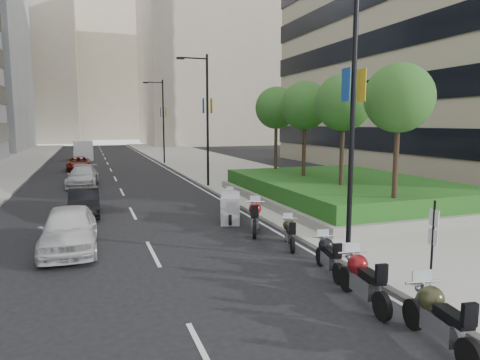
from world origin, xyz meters
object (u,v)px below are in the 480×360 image
lamp_post_0 (349,103)px  motorcycle_3 (290,233)px  motorcycle_0 (438,318)px  car_c (83,176)px  lamp_post_2 (162,117)px  car_a (69,229)px  car_d (79,164)px  motorcycle_5 (231,208)px  motorcycle_6 (229,201)px  car_b (84,202)px  lamp_post_1 (205,114)px  motorcycle_2 (328,256)px  delivery_van (83,151)px  motorcycle_1 (362,279)px  motorcycle_4 (255,217)px  parking_sign (433,240)px

lamp_post_0 → motorcycle_3: (-0.88, 2.15, -4.54)m
motorcycle_0 → car_c: 26.58m
lamp_post_2 → car_a: lamp_post_2 is taller
car_d → motorcycle_5: bearing=-76.3°
motorcycle_6 → car_b: bearing=101.4°
lamp_post_1 → car_b: (-7.88, -6.77, -4.41)m
lamp_post_1 → motorcycle_5: size_ratio=4.10×
lamp_post_1 → motorcycle_2: size_ratio=4.36×
car_b → delivery_van: bearing=90.8°
motorcycle_5 → car_b: car_b is taller
motorcycle_2 → car_c: bearing=29.6°
motorcycle_6 → car_d: 23.73m
lamp_post_1 → car_a: lamp_post_1 is taller
motorcycle_1 → motorcycle_2: bearing=-2.6°
motorcycle_3 → motorcycle_4: bearing=28.1°
motorcycle_1 → motorcycle_6: motorcycle_1 is taller
car_a → delivery_van: delivery_van is taller
motorcycle_0 → car_b: car_b is taller
motorcycle_0 → motorcycle_6: 14.12m
car_a → car_c: size_ratio=0.94×
motorcycle_4 → motorcycle_3: bearing=-147.6°
motorcycle_5 → car_a: size_ratio=0.48×
lamp_post_0 → motorcycle_4: size_ratio=3.93×
lamp_post_1 → car_c: (-8.04, 3.51, -4.36)m
lamp_post_1 → delivery_van: (-8.21, 27.36, -3.98)m
car_c → car_d: 10.92m
lamp_post_1 → motorcycle_3: 15.56m
car_a → car_c: (0.31, 16.19, -0.08)m
lamp_post_2 → car_c: 17.13m
motorcycle_0 → motorcycle_4: (-0.07, 9.67, 0.00)m
motorcycle_4 → motorcycle_5: 2.19m
motorcycle_1 → car_a: (-6.98, 7.21, 0.15)m
parking_sign → motorcycle_2: size_ratio=1.21×
motorcycle_3 → motorcycle_4: motorcycle_4 is taller
motorcycle_1 → motorcycle_3: 5.06m
motorcycle_2 → car_c: car_c is taller
car_c → delivery_van: size_ratio=0.86×
motorcycle_4 → car_d: 27.89m
motorcycle_3 → car_c: size_ratio=0.39×
car_a → car_c: bearing=90.0°
motorcycle_0 → motorcycle_3: (0.35, 7.33, -0.12)m
motorcycle_0 → motorcycle_2: motorcycle_0 is taller
parking_sign → motorcycle_6: 12.07m
lamp_post_1 → car_b: bearing=-139.3°
motorcycle_2 → motorcycle_5: motorcycle_5 is taller
motorcycle_2 → motorcycle_5: (-0.61, 7.38, 0.06)m
lamp_post_2 → motorcycle_4: lamp_post_2 is taller
motorcycle_5 → car_a: bearing=128.5°
lamp_post_1 → motorcycle_3: bearing=-93.4°
lamp_post_1 → car_d: bearing=120.5°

